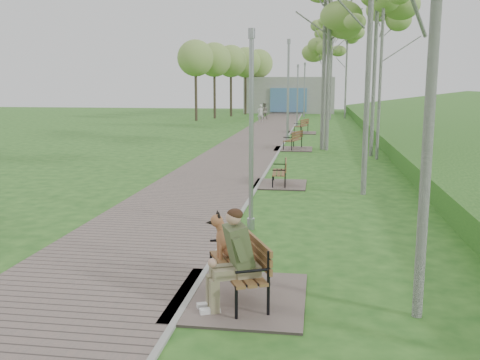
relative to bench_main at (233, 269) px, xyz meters
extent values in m
plane|color=#26591D|center=(-0.67, 3.26, -0.50)|extent=(120.00, 120.00, 0.00)
cube|color=#73645D|center=(-2.42, 24.76, -0.48)|extent=(3.50, 67.00, 0.04)
cube|color=#999993|center=(-0.67, 24.76, -0.48)|extent=(0.10, 67.00, 0.05)
cube|color=#9E9E99|center=(-2.17, 54.26, 1.50)|extent=(10.00, 5.00, 4.00)
cube|color=#507FB3|center=(-2.17, 51.66, 1.00)|extent=(4.00, 0.20, 2.60)
cube|color=#73645D|center=(0.10, 0.05, -0.48)|extent=(2.03, 2.25, 0.04)
cube|color=brown|center=(0.05, 0.05, 0.01)|extent=(1.16, 1.75, 0.05)
cube|color=brown|center=(0.29, 0.16, 0.31)|extent=(0.74, 1.56, 0.37)
cube|color=#73645D|center=(0.03, 9.58, -0.48)|extent=(1.69, 1.88, 0.04)
cube|color=brown|center=(-0.02, 9.58, -0.08)|extent=(0.51, 1.43, 0.04)
cube|color=brown|center=(0.21, 9.59, 0.17)|extent=(0.12, 1.41, 0.31)
cube|color=#73645D|center=(-0.02, 19.36, -0.48)|extent=(1.89, 2.10, 0.04)
cube|color=brown|center=(-0.07, 19.36, -0.03)|extent=(0.92, 1.65, 0.04)
cube|color=brown|center=(0.18, 19.28, 0.26)|extent=(0.51, 1.52, 0.35)
cube|color=#73645D|center=(0.10, 28.49, -0.48)|extent=(1.91, 2.13, 0.04)
cube|color=brown|center=(0.05, 28.49, -0.02)|extent=(0.93, 1.67, 0.04)
cube|color=brown|center=(0.29, 28.42, 0.26)|extent=(0.52, 1.53, 0.35)
cylinder|color=#929499|center=(-0.24, 4.06, -0.37)|extent=(0.17, 0.17, 0.26)
cylinder|color=#929499|center=(-0.24, 4.06, 1.66)|extent=(0.10, 0.10, 4.32)
cylinder|color=#929499|center=(-0.24, 4.06, 3.87)|extent=(0.16, 0.16, 0.22)
cylinder|color=#929499|center=(-0.57, 23.42, -0.33)|extent=(0.22, 0.22, 0.34)
cylinder|color=#929499|center=(-0.57, 23.42, 2.29)|extent=(0.13, 0.13, 5.58)
cylinder|color=#929499|center=(-0.57, 23.42, 5.14)|extent=(0.20, 0.20, 0.28)
cylinder|color=#929499|center=(-0.47, 34.10, -0.36)|extent=(0.18, 0.18, 0.27)
cylinder|color=#929499|center=(-0.47, 34.10, 1.78)|extent=(0.11, 0.11, 4.57)
cylinder|color=#929499|center=(-0.47, 34.10, 4.11)|extent=(0.16, 0.16, 0.23)
cylinder|color=#929499|center=(-0.28, 45.98, -0.35)|extent=(0.20, 0.20, 0.31)
cylinder|color=#929499|center=(-0.28, 45.98, 2.06)|extent=(0.12, 0.12, 5.12)
cylinder|color=#929499|center=(-0.28, 45.98, 4.67)|extent=(0.18, 0.18, 0.26)
imported|color=silver|center=(-3.77, 38.04, 0.27)|extent=(0.66, 0.56, 1.53)
imported|color=gray|center=(-3.87, 42.07, 0.26)|extent=(0.86, 0.74, 1.52)
cylinder|color=silver|center=(2.72, -0.22, 3.16)|extent=(0.17, 0.17, 7.33)
cylinder|color=silver|center=(2.62, 8.44, 3.90)|extent=(0.20, 0.20, 8.80)
cylinder|color=silver|center=(3.80, 16.27, 3.19)|extent=(0.16, 0.16, 7.38)
ellipsoid|color=#8EB155|center=(3.80, 16.27, 5.55)|extent=(2.32, 2.32, 3.25)
cylinder|color=silver|center=(1.41, 19.57, 4.22)|extent=(0.21, 0.21, 9.44)
cylinder|color=silver|center=(3.65, 17.39, 4.46)|extent=(0.18, 0.18, 9.92)
cylinder|color=silver|center=(1.63, 19.30, 3.78)|extent=(0.19, 0.19, 8.57)
ellipsoid|color=#8EB155|center=(1.63, 19.30, 6.53)|extent=(2.76, 2.76, 3.77)
cylinder|color=silver|center=(4.89, 26.66, 4.77)|extent=(0.19, 0.19, 10.53)
cylinder|color=silver|center=(1.40, 29.65, 3.44)|extent=(0.17, 0.17, 7.87)
ellipsoid|color=#8EB155|center=(1.40, 29.65, 5.96)|extent=(2.52, 2.52, 3.46)
cylinder|color=silver|center=(2.20, 42.52, 4.69)|extent=(0.19, 0.19, 10.39)
ellipsoid|color=#8EB155|center=(2.20, 42.52, 8.02)|extent=(2.82, 2.82, 4.57)
cylinder|color=silver|center=(3.65, 44.68, 3.85)|extent=(0.16, 0.16, 8.70)
ellipsoid|color=#8EB155|center=(3.65, 44.68, 6.63)|extent=(2.31, 2.31, 3.83)
camera|label=1|loc=(1.25, -7.73, 2.80)|focal=40.00mm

